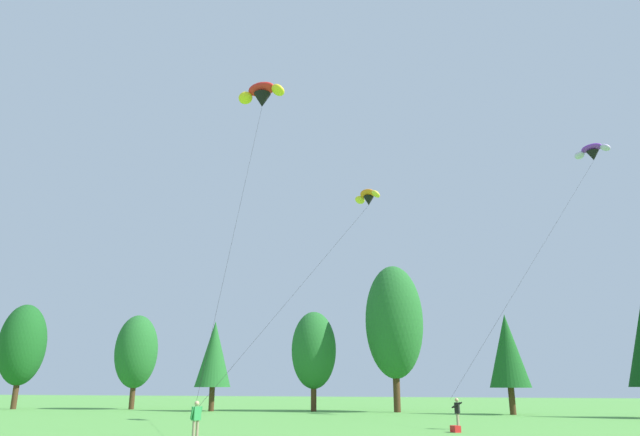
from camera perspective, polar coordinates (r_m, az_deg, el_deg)
The scene contains 12 objects.
treeline_tree_a at distance 69.21m, azimuth -27.89°, elevation -11.26°, with size 4.71×4.71×10.79m.
treeline_tree_b at distance 64.15m, azimuth -18.10°, elevation -12.72°, with size 4.39×4.39×9.59m.
treeline_tree_c at distance 57.63m, azimuth -10.68°, elevation -13.38°, with size 3.46×3.46×8.47m.
treeline_tree_d at distance 56.49m, azimuth -0.63°, elevation -13.21°, with size 4.33×4.33×9.39m.
treeline_tree_e at distance 55.29m, azimuth 7.51°, elevation -10.34°, with size 5.48×5.48×13.61m.
treeline_tree_f at distance 52.55m, azimuth 18.44°, elevation -12.62°, with size 3.44×3.44×8.38m.
kite_flyer_near at distance 27.88m, azimuth -12.43°, elevation -19.07°, with size 0.43×0.59×1.69m.
kite_flyer_mid at distance 34.59m, azimuth 13.72°, elevation -18.41°, with size 0.60×0.63×1.69m.
parafoil_kite_high_orange at distance 40.66m, azimuth 4.87°, elevation 2.11°, with size 6.99×14.14×14.80m.
parafoil_kite_mid_purple at distance 54.52m, azimuth 25.85°, elevation 6.04°, with size 13.92×16.59×20.93m.
parafoil_kite_far_red_yellow at distance 42.10m, azimuth -5.91°, elevation 12.31°, with size 4.01×10.15×22.42m.
picnic_cooler at distance 32.44m, azimuth 13.55°, elevation -20.04°, with size 0.52×0.36×0.34m, color red.
Camera 1 is at (7.44, -3.72, 2.38)m, focal length 31.62 mm.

